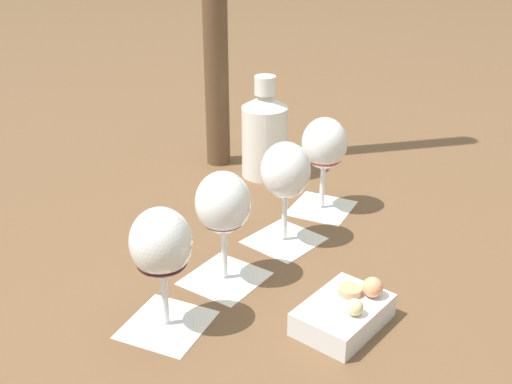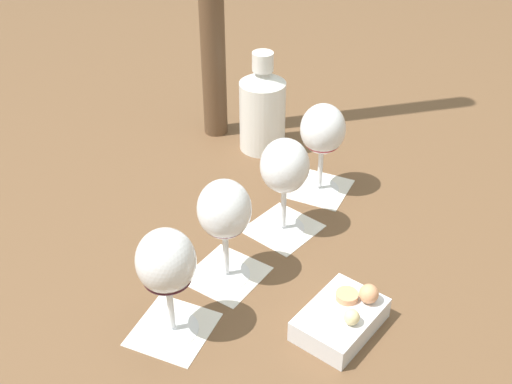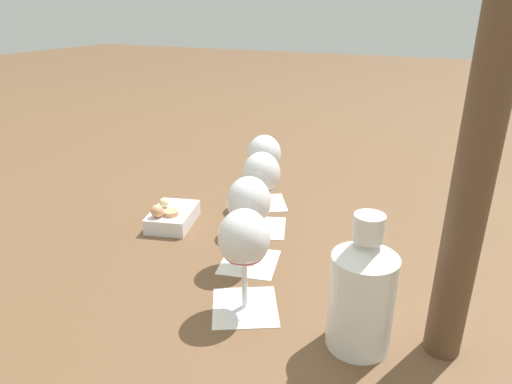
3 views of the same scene
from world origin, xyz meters
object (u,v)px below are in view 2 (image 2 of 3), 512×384
object	(u,v)px
snack_dish	(342,318)
wine_glass_3	(166,266)
wine_glass_2	(224,214)
ceramic_vase	(263,108)
wine_glass_1	(285,171)
wine_glass_0	(323,134)

from	to	relation	value
snack_dish	wine_glass_3	bearing A→B (deg)	-35.54
wine_glass_2	ceramic_vase	distance (m)	0.40
wine_glass_3	ceramic_vase	xyz separation A→B (m)	(-0.41, -0.33, -0.03)
ceramic_vase	wine_glass_1	bearing A→B (deg)	60.43
wine_glass_3	snack_dish	bearing A→B (deg)	144.46
wine_glass_0	wine_glass_2	world-z (taller)	same
wine_glass_3	snack_dish	size ratio (longest dim) A/B	1.16
wine_glass_0	ceramic_vase	size ratio (longest dim) A/B	0.83
wine_glass_3	ceramic_vase	bearing A→B (deg)	-140.93
wine_glass_1	snack_dish	xyz separation A→B (m)	(0.08, 0.23, -0.10)
wine_glass_1	ceramic_vase	world-z (taller)	ceramic_vase
wine_glass_0	ceramic_vase	xyz separation A→B (m)	(-0.01, -0.19, -0.03)
wine_glass_0	snack_dish	distance (m)	0.37
wine_glass_0	wine_glass_3	world-z (taller)	same
wine_glass_0	wine_glass_2	size ratio (longest dim) A/B	1.00
wine_glass_1	wine_glass_3	distance (m)	0.29
wine_glass_0	snack_dish	xyz separation A→B (m)	(0.21, 0.29, -0.10)
wine_glass_3	ceramic_vase	distance (m)	0.53
wine_glass_0	wine_glass_1	distance (m)	0.14
wine_glass_1	wine_glass_3	world-z (taller)	same
wine_glass_0	snack_dish	size ratio (longest dim) A/B	1.16
ceramic_vase	wine_glass_2	bearing A→B (deg)	44.98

